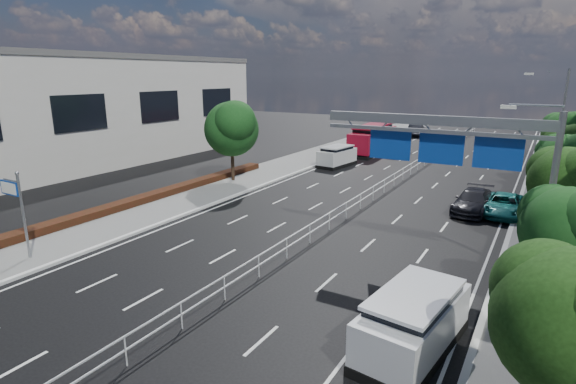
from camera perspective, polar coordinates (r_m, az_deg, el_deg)
The scene contains 24 objects.
ground at distance 17.32m, azimuth -11.39°, elevation -15.44°, with size 160.00×160.00×0.00m, color black.
sidewalk_near at distance 25.82m, azimuth -31.04°, elevation -6.82°, with size 5.00×140.00×0.14m, color slate.
kerb_near at distance 23.75m, azimuth -28.07°, elevation -8.20°, with size 0.25×140.00×0.15m, color silver.
median_fence at distance 35.94m, azimuth 12.99°, elevation 1.33°, with size 0.05×85.00×1.02m.
hedge_near at distance 29.63m, azimuth -24.44°, elevation -2.82°, with size 1.00×36.00×0.44m, color black.
toilet_sign at distance 24.54m, azimuth -31.30°, elevation -0.83°, with size 1.62×0.18×4.34m.
overhead_gantry at distance 21.53m, azimuth 20.78°, elevation 5.74°, with size 10.24×0.38×7.45m.
streetlight_far at distance 37.14m, azimuth 30.88°, elevation 7.40°, with size 2.78×2.40×9.00m.
near_building at distance 49.73m, azimuth -24.16°, elevation 9.29°, with size 12.00×38.00×10.00m, color beige.
near_tree_back at distance 36.69m, azimuth -7.15°, elevation 8.34°, with size 4.84×4.51×6.69m.
far_tree_c at distance 18.72m, azimuth 32.12°, elevation -3.71°, with size 3.52×3.28×4.94m.
far_tree_d at distance 25.95m, azimuth 31.95°, elevation 1.52°, with size 3.85×3.59×5.34m.
far_tree_e at distance 33.36m, azimuth 31.75°, elevation 3.79°, with size 3.63×3.38×5.13m.
far_tree_f at distance 40.79m, azimuth 31.63°, elevation 5.33°, with size 3.52×3.28×5.02m.
far_tree_g at distance 48.21m, azimuth 31.61°, elevation 6.77°, with size 3.96×3.69×5.45m.
far_tree_h at distance 55.71m, azimuth 31.51°, elevation 7.23°, with size 3.41×3.18×4.91m.
white_minivan at distance 43.63m, azimuth 6.23°, elevation 4.53°, with size 2.49×4.72×1.96m.
red_bus at distance 52.11m, azimuth 10.73°, elevation 6.76°, with size 2.82×10.51×3.12m.
near_car_silver at distance 51.02m, azimuth 13.82°, elevation 5.46°, with size 1.83×4.55×1.55m, color #94969B.
near_car_dark at distance 67.91m, azimuth 15.96°, elevation 7.59°, with size 1.80×5.16×1.70m, color black.
silver_minivan at distance 15.34m, azimuth 15.62°, elevation -15.61°, with size 2.72×5.17×2.05m.
parked_car_teal at distance 31.34m, azimuth 25.74°, elevation -1.49°, with size 2.18×4.72×1.31m, color #186C69.
parked_car_dark at distance 31.23m, azimuth 22.43°, elevation -1.08°, with size 1.99×4.91×1.42m, color black.
pedestrian_b at distance 37.07m, azimuth 29.43°, elevation 1.12°, with size 0.95×0.74×1.95m, color gray.
Camera 1 is at (10.25, -10.98, 8.62)m, focal length 28.00 mm.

